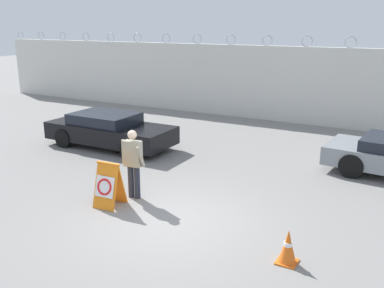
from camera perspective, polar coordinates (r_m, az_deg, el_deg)
ground_plane at (r=9.84m, az=-2.89°, el=-10.27°), size 90.00×90.00×0.00m
perimeter_wall at (r=19.40m, az=14.70°, el=7.53°), size 36.00×0.30×3.79m
barricade_sign at (r=10.59m, az=-11.10°, el=-5.35°), size 0.64×0.68×1.11m
security_guard at (r=10.83m, az=-7.86°, el=-2.20°), size 0.66×0.38×1.78m
traffic_cone_near at (r=8.35m, az=12.67°, el=-13.21°), size 0.38×0.38×0.67m
parked_car_front_coupe at (r=15.59m, az=-10.96°, el=1.86°), size 4.68×1.92×1.22m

